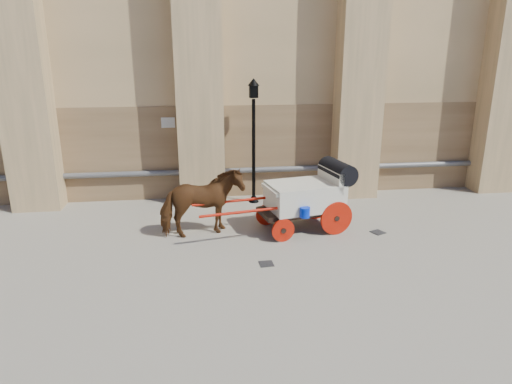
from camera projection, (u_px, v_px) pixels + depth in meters
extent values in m
plane|color=gray|center=(246.00, 243.00, 11.48)|extent=(90.00, 90.00, 0.00)
cube|color=#8F6F4B|center=(292.00, 149.00, 15.22)|extent=(44.00, 0.35, 3.00)
cylinder|color=#59595B|center=(293.00, 169.00, 15.14)|extent=(42.00, 0.18, 0.18)
cube|color=beige|center=(168.00, 123.00, 14.26)|extent=(0.42, 0.04, 0.32)
imported|color=#5B2F11|center=(202.00, 203.00, 11.73)|extent=(2.27, 1.46, 1.77)
cube|color=black|center=(301.00, 210.00, 12.23)|extent=(2.35, 1.41, 0.12)
cube|color=beige|center=(304.00, 196.00, 12.14)|extent=(2.11, 1.59, 0.70)
cube|color=beige|center=(330.00, 179.00, 12.25)|extent=(0.39, 1.26, 0.55)
cube|color=beige|center=(275.00, 190.00, 11.81)|extent=(0.56, 1.15, 0.10)
cylinder|color=black|center=(337.00, 171.00, 12.25)|extent=(0.79, 1.34, 0.56)
cylinder|color=#B11506|center=(336.00, 218.00, 11.92)|extent=(0.89, 0.23, 0.90)
cylinder|color=#B11506|center=(316.00, 204.00, 13.05)|extent=(0.89, 0.23, 0.90)
cylinder|color=#B11506|center=(283.00, 230.00, 11.51)|extent=(0.60, 0.17, 0.60)
cylinder|color=#B11506|center=(266.00, 215.00, 12.63)|extent=(0.60, 0.17, 0.60)
cylinder|color=#B11506|center=(247.00, 212.00, 11.23)|extent=(2.37, 0.53, 0.07)
cylinder|color=#B11506|center=(237.00, 201.00, 12.04)|extent=(2.37, 0.53, 0.07)
cylinder|color=#0125D0|center=(305.00, 212.00, 11.47)|extent=(0.26, 0.26, 0.26)
cylinder|color=black|center=(254.00, 152.00, 14.19)|extent=(0.11, 0.11, 3.26)
cone|color=black|center=(254.00, 197.00, 14.62)|extent=(0.33, 0.33, 0.33)
cube|color=black|center=(254.00, 91.00, 13.64)|extent=(0.25, 0.25, 0.38)
cone|color=black|center=(254.00, 82.00, 13.56)|extent=(0.36, 0.36, 0.22)
cube|color=black|center=(266.00, 264.00, 10.35)|extent=(0.33, 0.33, 0.01)
cube|color=black|center=(378.00, 232.00, 12.16)|extent=(0.42, 0.42, 0.01)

